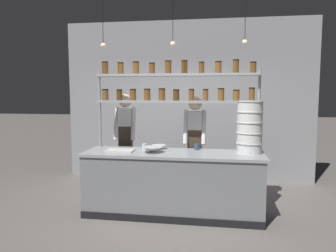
{
  "coord_description": "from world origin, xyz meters",
  "views": [
    {
      "loc": [
        0.66,
        -4.61,
        1.79
      ],
      "look_at": [
        -0.11,
        0.2,
        1.28
      ],
      "focal_mm": 35.0,
      "sensor_mm": 36.0,
      "label": 1
    }
  ],
  "objects_px": {
    "container_stack": "(250,127)",
    "cutting_board": "(120,150)",
    "spice_shelf_unit": "(175,91)",
    "serving_cup_front": "(145,147)",
    "chef_left": "(126,137)",
    "serving_cup_by_board": "(197,147)",
    "prep_bowl_near_left": "(159,147)",
    "chef_center": "(195,141)",
    "prep_bowl_center_front": "(152,150)"
  },
  "relations": [
    {
      "from": "prep_bowl_near_left",
      "to": "chef_center",
      "type": "bearing_deg",
      "value": 35.08
    },
    {
      "from": "container_stack",
      "to": "prep_bowl_center_front",
      "type": "bearing_deg",
      "value": -172.02
    },
    {
      "from": "chef_center",
      "to": "spice_shelf_unit",
      "type": "bearing_deg",
      "value": -134.83
    },
    {
      "from": "prep_bowl_center_front",
      "to": "serving_cup_front",
      "type": "xyz_separation_m",
      "value": [
        -0.15,
        0.16,
        0.01
      ]
    },
    {
      "from": "cutting_board",
      "to": "container_stack",
      "type": "bearing_deg",
      "value": 5.4
    },
    {
      "from": "chef_center",
      "to": "serving_cup_by_board",
      "type": "height_order",
      "value": "chef_center"
    },
    {
      "from": "cutting_board",
      "to": "serving_cup_by_board",
      "type": "height_order",
      "value": "serving_cup_by_board"
    },
    {
      "from": "serving_cup_front",
      "to": "serving_cup_by_board",
      "type": "xyz_separation_m",
      "value": [
        0.77,
        0.16,
        -0.0
      ]
    },
    {
      "from": "serving_cup_front",
      "to": "prep_bowl_near_left",
      "type": "bearing_deg",
      "value": 36.28
    },
    {
      "from": "container_stack",
      "to": "serving_cup_front",
      "type": "bearing_deg",
      "value": -178.97
    },
    {
      "from": "chef_center",
      "to": "container_stack",
      "type": "bearing_deg",
      "value": -30.5
    },
    {
      "from": "spice_shelf_unit",
      "to": "cutting_board",
      "type": "bearing_deg",
      "value": -153.93
    },
    {
      "from": "spice_shelf_unit",
      "to": "container_stack",
      "type": "bearing_deg",
      "value": -10.29
    },
    {
      "from": "chef_center",
      "to": "prep_bowl_center_front",
      "type": "relative_size",
      "value": 5.74
    },
    {
      "from": "cutting_board",
      "to": "serving_cup_front",
      "type": "height_order",
      "value": "serving_cup_front"
    },
    {
      "from": "spice_shelf_unit",
      "to": "prep_bowl_near_left",
      "type": "xyz_separation_m",
      "value": [
        -0.24,
        -0.08,
        -0.86
      ]
    },
    {
      "from": "spice_shelf_unit",
      "to": "serving_cup_by_board",
      "type": "height_order",
      "value": "spice_shelf_unit"
    },
    {
      "from": "prep_bowl_near_left",
      "to": "serving_cup_by_board",
      "type": "xyz_separation_m",
      "value": [
        0.57,
        0.02,
        0.01
      ]
    },
    {
      "from": "container_stack",
      "to": "cutting_board",
      "type": "bearing_deg",
      "value": -174.6
    },
    {
      "from": "chef_center",
      "to": "container_stack",
      "type": "xyz_separation_m",
      "value": [
        0.81,
        -0.48,
        0.3
      ]
    },
    {
      "from": "chef_center",
      "to": "cutting_board",
      "type": "bearing_deg",
      "value": -147.85
    },
    {
      "from": "container_stack",
      "to": "serving_cup_by_board",
      "type": "xyz_separation_m",
      "value": [
        -0.76,
        0.14,
        -0.33
      ]
    },
    {
      "from": "spice_shelf_unit",
      "to": "chef_left",
      "type": "relative_size",
      "value": 1.42
    },
    {
      "from": "container_stack",
      "to": "prep_bowl_center_front",
      "type": "height_order",
      "value": "container_stack"
    },
    {
      "from": "spice_shelf_unit",
      "to": "cutting_board",
      "type": "xyz_separation_m",
      "value": [
        -0.76,
        -0.37,
        -0.88
      ]
    },
    {
      "from": "chef_left",
      "to": "serving_cup_by_board",
      "type": "bearing_deg",
      "value": -26.93
    },
    {
      "from": "prep_bowl_near_left",
      "to": "prep_bowl_center_front",
      "type": "relative_size",
      "value": 0.73
    },
    {
      "from": "serving_cup_by_board",
      "to": "chef_left",
      "type": "bearing_deg",
      "value": 159.29
    },
    {
      "from": "prep_bowl_near_left",
      "to": "serving_cup_by_board",
      "type": "bearing_deg",
      "value": 2.01
    },
    {
      "from": "chef_left",
      "to": "serving_cup_front",
      "type": "xyz_separation_m",
      "value": [
        0.48,
        -0.63,
        -0.05
      ]
    },
    {
      "from": "spice_shelf_unit",
      "to": "serving_cup_by_board",
      "type": "relative_size",
      "value": 28.23
    },
    {
      "from": "spice_shelf_unit",
      "to": "container_stack",
      "type": "relative_size",
      "value": 3.35
    },
    {
      "from": "chef_center",
      "to": "prep_bowl_center_front",
      "type": "distance_m",
      "value": 0.87
    },
    {
      "from": "container_stack",
      "to": "cutting_board",
      "type": "relative_size",
      "value": 1.86
    },
    {
      "from": "cutting_board",
      "to": "serving_cup_front",
      "type": "bearing_deg",
      "value": 24.12
    },
    {
      "from": "chef_center",
      "to": "serving_cup_front",
      "type": "bearing_deg",
      "value": -144.55
    },
    {
      "from": "chef_left",
      "to": "chef_center",
      "type": "xyz_separation_m",
      "value": [
        1.19,
        -0.13,
        -0.02
      ]
    },
    {
      "from": "prep_bowl_near_left",
      "to": "prep_bowl_center_front",
      "type": "xyz_separation_m",
      "value": [
        -0.04,
        -0.31,
        0.01
      ]
    },
    {
      "from": "spice_shelf_unit",
      "to": "serving_cup_front",
      "type": "xyz_separation_m",
      "value": [
        -0.43,
        -0.23,
        -0.84
      ]
    },
    {
      "from": "spice_shelf_unit",
      "to": "serving_cup_by_board",
      "type": "distance_m",
      "value": 0.91
    },
    {
      "from": "cutting_board",
      "to": "prep_bowl_near_left",
      "type": "xyz_separation_m",
      "value": [
        0.52,
        0.29,
        0.02
      ]
    },
    {
      "from": "cutting_board",
      "to": "serving_cup_front",
      "type": "distance_m",
      "value": 0.36
    },
    {
      "from": "prep_bowl_near_left",
      "to": "serving_cup_front",
      "type": "height_order",
      "value": "serving_cup_front"
    },
    {
      "from": "serving_cup_front",
      "to": "container_stack",
      "type": "bearing_deg",
      "value": 1.03
    },
    {
      "from": "prep_bowl_near_left",
      "to": "serving_cup_front",
      "type": "xyz_separation_m",
      "value": [
        -0.19,
        -0.14,
        0.02
      ]
    },
    {
      "from": "spice_shelf_unit",
      "to": "serving_cup_front",
      "type": "bearing_deg",
      "value": -152.48
    },
    {
      "from": "container_stack",
      "to": "prep_bowl_near_left",
      "type": "height_order",
      "value": "container_stack"
    },
    {
      "from": "spice_shelf_unit",
      "to": "chef_left",
      "type": "bearing_deg",
      "value": 155.92
    },
    {
      "from": "chef_left",
      "to": "serving_cup_front",
      "type": "distance_m",
      "value": 0.8
    },
    {
      "from": "chef_left",
      "to": "prep_bowl_center_front",
      "type": "bearing_deg",
      "value": -57.78
    }
  ]
}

